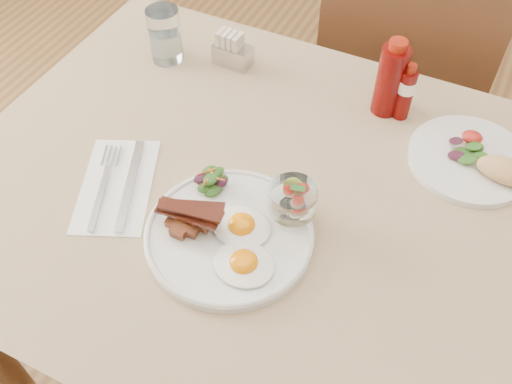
# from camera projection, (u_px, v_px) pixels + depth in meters

# --- Properties ---
(table) EXTENTS (1.33, 0.88, 0.75)m
(table) POSITION_uv_depth(u_px,v_px,m) (313.00, 239.00, 1.05)
(table) COLOR #513119
(table) RESTS_ON ground
(chair_far) EXTENTS (0.42, 0.42, 0.93)m
(chair_far) POSITION_uv_depth(u_px,v_px,m) (402.00, 88.00, 1.54)
(chair_far) COLOR #513119
(chair_far) RESTS_ON ground
(main_plate) EXTENTS (0.28, 0.28, 0.02)m
(main_plate) POSITION_uv_depth(u_px,v_px,m) (229.00, 236.00, 0.94)
(main_plate) COLOR silver
(main_plate) RESTS_ON table
(fried_eggs) EXTENTS (0.16, 0.18, 0.03)m
(fried_eggs) POSITION_uv_depth(u_px,v_px,m) (243.00, 244.00, 0.91)
(fried_eggs) COLOR white
(fried_eggs) RESTS_ON main_plate
(bacon_potato_pile) EXTENTS (0.12, 0.07, 0.05)m
(bacon_potato_pile) POSITION_uv_depth(u_px,v_px,m) (188.00, 218.00, 0.92)
(bacon_potato_pile) COLOR maroon
(bacon_potato_pile) RESTS_ON main_plate
(side_salad) EXTENTS (0.07, 0.06, 0.03)m
(side_salad) POSITION_uv_depth(u_px,v_px,m) (212.00, 181.00, 0.99)
(side_salad) COLOR #1D4412
(side_salad) RESTS_ON main_plate
(fruit_cup) EXTENTS (0.08, 0.08, 0.08)m
(fruit_cup) POSITION_uv_depth(u_px,v_px,m) (293.00, 200.00, 0.92)
(fruit_cup) COLOR white
(fruit_cup) RESTS_ON main_plate
(second_plate) EXTENTS (0.24, 0.23, 0.06)m
(second_plate) POSITION_uv_depth(u_px,v_px,m) (479.00, 161.00, 1.04)
(second_plate) COLOR silver
(second_plate) RESTS_ON table
(ketchup_bottle) EXTENTS (0.07, 0.07, 0.16)m
(ketchup_bottle) POSITION_uv_depth(u_px,v_px,m) (391.00, 79.00, 1.09)
(ketchup_bottle) COLOR #570604
(ketchup_bottle) RESTS_ON table
(hot_sauce_bottle) EXTENTS (0.04, 0.04, 0.13)m
(hot_sauce_bottle) POSITION_uv_depth(u_px,v_px,m) (406.00, 92.00, 1.09)
(hot_sauce_bottle) COLOR #570604
(hot_sauce_bottle) RESTS_ON table
(sugar_caddy) EXTENTS (0.08, 0.05, 0.08)m
(sugar_caddy) POSITION_uv_depth(u_px,v_px,m) (232.00, 51.00, 1.22)
(sugar_caddy) COLOR #B9B9BE
(sugar_caddy) RESTS_ON table
(water_glass) EXTENTS (0.07, 0.07, 0.12)m
(water_glass) POSITION_uv_depth(u_px,v_px,m) (165.00, 38.00, 1.22)
(water_glass) COLOR white
(water_glass) RESTS_ON table
(napkin_cutlery) EXTENTS (0.20, 0.26, 0.01)m
(napkin_cutlery) POSITION_uv_depth(u_px,v_px,m) (118.00, 185.00, 1.02)
(napkin_cutlery) COLOR white
(napkin_cutlery) RESTS_ON table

